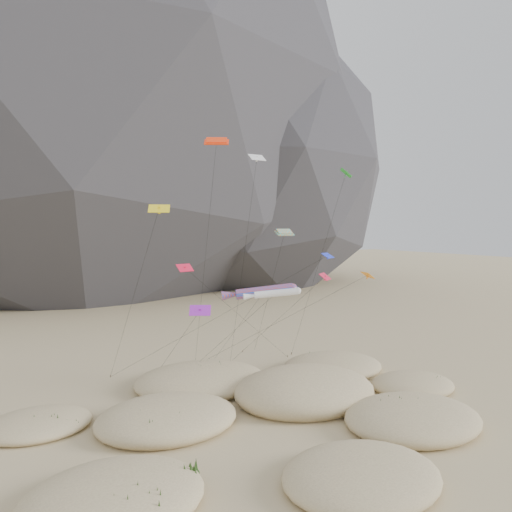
{
  "coord_description": "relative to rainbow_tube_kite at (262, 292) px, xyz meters",
  "views": [
    {
      "loc": [
        -26.77,
        -36.69,
        18.71
      ],
      "look_at": [
        2.05,
        12.0,
        15.19
      ],
      "focal_mm": 35.0,
      "sensor_mm": 36.0,
      "label": 1
    }
  ],
  "objects": [
    {
      "name": "dune_grass",
      "position": [
        -5.37,
        -9.81,
        -10.03
      ],
      "size": [
        41.84,
        27.49,
        1.49
      ],
      "color": "black",
      "rests_on": "ground"
    },
    {
      "name": "delta_kites",
      "position": [
        0.95,
        -2.48,
        6.4
      ],
      "size": [
        28.71,
        18.68,
        27.2
      ],
      "color": "green",
      "rests_on": "ground"
    },
    {
      "name": "orange_parafoil",
      "position": [
        -3.67,
        4.39,
        17.53
      ],
      "size": [
        3.11,
        9.98,
        29.23
      ],
      "color": "#FF350D",
      "rests_on": "ground"
    },
    {
      "name": "kite_stakes",
      "position": [
        -1.1,
        9.63,
        -10.72
      ],
      "size": [
        25.44,
        5.69,
        0.3
      ],
      "color": "#3F2D1E",
      "rests_on": "ground"
    },
    {
      "name": "rainbow_tube_kite",
      "position": [
        0.0,
        0.0,
        0.0
      ],
      "size": [
        8.46,
        12.26,
        11.87
      ],
      "color": "#EE4319",
      "rests_on": "ground"
    },
    {
      "name": "multi_parafoil",
      "position": [
        4.12,
        1.41,
        6.74
      ],
      "size": [
        4.21,
        12.91,
        18.26
      ],
      "color": "orange",
      "rests_on": "ground"
    },
    {
      "name": "rock_headland",
      "position": [
        2.89,
        105.58,
        61.82
      ],
      "size": [
        226.37,
        148.64,
        177.5
      ],
      "color": "black",
      "rests_on": "ground"
    },
    {
      "name": "dunes",
      "position": [
        -3.76,
        -8.61,
        -10.13
      ],
      "size": [
        48.07,
        37.92,
        4.53
      ],
      "color": "#CCB789",
      "rests_on": "ground"
    },
    {
      "name": "ground",
      "position": [
        -3.48,
        -13.13,
        -10.87
      ],
      "size": [
        500.0,
        500.0,
        0.0
      ],
      "primitive_type": "plane",
      "color": "#CCB789",
      "rests_on": "ground"
    },
    {
      "name": "white_tube_kite",
      "position": [
        -0.45,
        -3.34,
        0.21
      ],
      "size": [
        9.5,
        11.9,
        11.74
      ],
      "color": "silver",
      "rests_on": "ground"
    }
  ]
}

